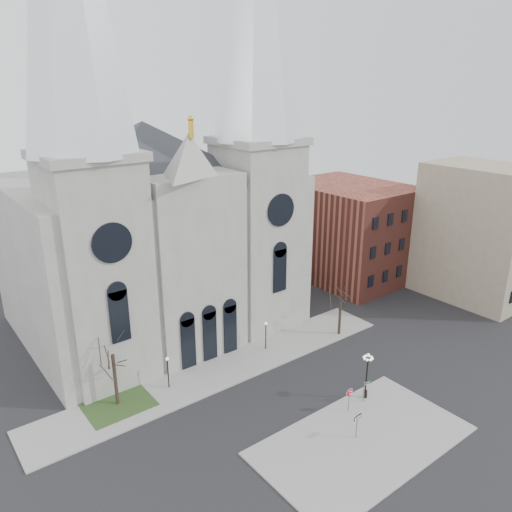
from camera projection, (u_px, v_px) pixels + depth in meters
ground at (295, 425)px, 43.17m from camera, size 160.00×160.00×0.00m
sidewalk_near at (362, 441)px, 41.14m from camera, size 18.00×10.00×0.14m
sidewalk_far at (223, 369)px, 51.37m from camera, size 40.00×6.00×0.14m
grass_patch at (118, 404)px, 45.77m from camera, size 6.00×5.00×0.18m
cathedral at (158, 175)px, 54.16m from camera, size 33.00×26.66×54.00m
bg_building_brick at (347, 231)px, 74.59m from camera, size 14.00×18.00×14.00m
bg_building_tan at (479, 233)px, 66.58m from camera, size 10.00×14.00×18.00m
tree_left at (112, 351)px, 43.96m from camera, size 3.20×3.20×7.50m
tree_right at (341, 300)px, 57.07m from camera, size 3.20×3.20×6.00m
ped_lamp_left at (168, 367)px, 47.54m from camera, size 0.32×0.32×3.26m
ped_lamp_right at (266, 331)px, 54.45m from camera, size 0.32×0.32×3.26m
stop_sign at (349, 395)px, 44.26m from camera, size 0.77×0.36×2.32m
globe_lamp at (367, 370)px, 45.75m from camera, size 1.22×1.22×4.64m
one_way_sign at (357, 422)px, 40.89m from camera, size 1.01×0.15×2.30m
street_name_sign at (365, 389)px, 45.69m from camera, size 0.67×0.20×2.14m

